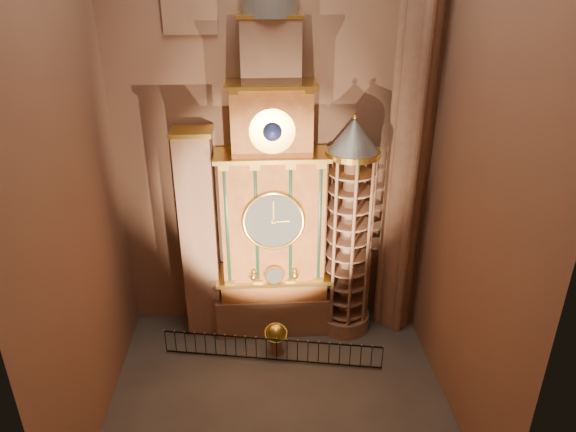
{
  "coord_description": "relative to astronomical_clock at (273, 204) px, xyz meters",
  "views": [
    {
      "loc": [
        -0.62,
        -16.34,
        16.0
      ],
      "look_at": [
        0.58,
        3.0,
        6.98
      ],
      "focal_mm": 32.0,
      "sensor_mm": 36.0,
      "label": 1
    }
  ],
  "objects": [
    {
      "name": "wall_right",
      "position": [
        7.0,
        -4.96,
        4.32
      ],
      "size": [
        0.0,
        22.0,
        22.0
      ],
      "primitive_type": "plane",
      "rotation": [
        1.57,
        0.0,
        -1.57
      ],
      "color": "#835E46",
      "rests_on": "floor"
    },
    {
      "name": "gothic_pier",
      "position": [
        6.1,
        0.04,
        4.32
      ],
      "size": [
        2.04,
        2.04,
        22.0
      ],
      "color": "#8C634C",
      "rests_on": "floor"
    },
    {
      "name": "celestial_globe",
      "position": [
        0.01,
        -2.13,
        -5.75
      ],
      "size": [
        1.17,
        1.12,
        1.55
      ],
      "color": "#8C634C",
      "rests_on": "floor"
    },
    {
      "name": "iron_railing",
      "position": [
        -0.22,
        -2.73,
        -6.02
      ],
      "size": [
        9.81,
        1.82,
        1.2
      ],
      "color": "black",
      "rests_on": "floor"
    },
    {
      "name": "wall_back",
      "position": [
        0.0,
        1.04,
        4.32
      ],
      "size": [
        22.0,
        0.0,
        22.0
      ],
      "primitive_type": "plane",
      "rotation": [
        1.57,
        0.0,
        0.0
      ],
      "color": "#835E46",
      "rests_on": "floor"
    },
    {
      "name": "wall_left",
      "position": [
        -7.0,
        -4.96,
        4.32
      ],
      "size": [
        0.0,
        22.0,
        22.0
      ],
      "primitive_type": "plane",
      "rotation": [
        1.57,
        0.0,
        1.57
      ],
      "color": "#835E46",
      "rests_on": "floor"
    },
    {
      "name": "stair_turret",
      "position": [
        3.5,
        -0.26,
        -1.41
      ],
      "size": [
        2.5,
        2.5,
        10.8
      ],
      "color": "#8C634C",
      "rests_on": "floor"
    },
    {
      "name": "astronomical_clock",
      "position": [
        0.0,
        0.0,
        0.0
      ],
      "size": [
        5.6,
        2.41,
        16.7
      ],
      "color": "#8C634C",
      "rests_on": "floor"
    },
    {
      "name": "floor",
      "position": [
        0.0,
        -4.96,
        -6.68
      ],
      "size": [
        14.0,
        14.0,
        0.0
      ],
      "primitive_type": "plane",
      "color": "#383330",
      "rests_on": "ground"
    },
    {
      "name": "portrait_tower",
      "position": [
        -3.4,
        0.02,
        -1.53
      ],
      "size": [
        1.8,
        1.6,
        10.2
      ],
      "color": "#8C634C",
      "rests_on": "floor"
    }
  ]
}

